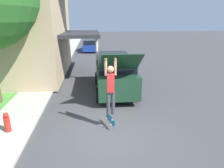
% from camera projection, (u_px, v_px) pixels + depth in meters
% --- Properties ---
extents(ground_plane, '(120.00, 120.00, 0.00)m').
position_uv_depth(ground_plane, '(108.00, 131.00, 7.16)').
color(ground_plane, '#3D3D3F').
extents(sidewalk, '(1.80, 80.00, 0.10)m').
position_uv_depth(sidewalk, '(43.00, 83.00, 12.48)').
color(sidewalk, '#ADA89E').
rests_on(sidewalk, ground_plane).
extents(suv_parked, '(2.07, 5.34, 2.59)m').
position_uv_depth(suv_parked, '(114.00, 73.00, 10.82)').
color(suv_parked, '#193823').
rests_on(suv_parked, ground_plane).
extents(car_down_street, '(1.93, 4.38, 1.38)m').
position_uv_depth(car_down_street, '(90.00, 46.00, 25.12)').
color(car_down_street, navy).
rests_on(car_down_street, ground_plane).
extents(skateboarder, '(0.41, 0.24, 2.04)m').
position_uv_depth(skateboarder, '(111.00, 86.00, 6.89)').
color(skateboarder, '#38383D').
rests_on(skateboarder, ground_plane).
extents(skateboard, '(0.31, 0.74, 0.28)m').
position_uv_depth(skateboard, '(110.00, 119.00, 7.36)').
color(skateboard, '#236B99').
rests_on(skateboard, ground_plane).
extents(fire_hydrant, '(0.20, 0.20, 0.71)m').
position_uv_depth(fire_hydrant, '(7.00, 122.00, 6.87)').
color(fire_hydrant, red).
rests_on(fire_hydrant, sidewalk).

